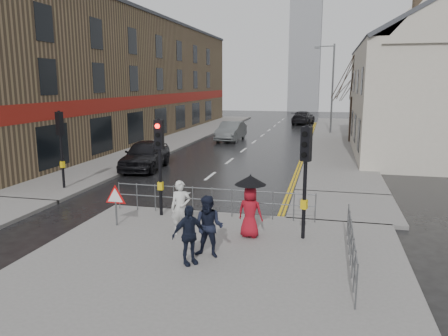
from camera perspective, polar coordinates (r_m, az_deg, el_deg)
The scene contains 24 objects.
ground at distance 15.57m, azimuth -9.13°, elevation -6.72°, with size 120.00×120.00×0.00m, color black.
near_pavement at distance 11.52m, azimuth -1.79°, elevation -12.76°, with size 10.00×9.00×0.14m, color #605E5B.
left_pavement at distance 38.94m, azimuth -5.04°, elevation 4.20°, with size 4.00×44.00×0.14m, color #605E5B.
right_pavement at distance 38.94m, azimuth 14.45°, elevation 3.89°, with size 4.00×40.00×0.14m, color #605E5B.
pavement_bridge_right at distance 17.31m, azimuth 15.36°, elevation -4.91°, with size 4.00×4.20×0.14m, color #605E5B.
building_left_terrace at distance 39.85m, azimuth -13.30°, elevation 11.22°, with size 8.00×42.00×10.00m, color brown.
building_right_cream at distance 32.26m, azimuth 24.99°, elevation 10.19°, with size 9.00×16.40×10.10m.
church_tower at distance 75.90m, azimuth 10.54°, elevation 14.17°, with size 5.00×5.00×18.00m, color gray.
traffic_signal_near_left at distance 15.11m, azimuth -8.43°, elevation 2.34°, with size 0.28×0.27×3.40m.
traffic_signal_near_right at distance 12.87m, azimuth 10.61°, elevation 0.75°, with size 0.34×0.33×3.40m.
traffic_signal_far_left at distance 20.25m, azimuth -20.57°, elevation 3.97°, with size 0.34×0.33×3.40m.
guard_railing_front at distance 15.26m, azimuth -1.57°, elevation -3.58°, with size 7.14×0.04×1.00m.
guard_railing_side at distance 11.60m, azimuth 16.36°, elevation -8.93°, with size 0.04×4.54×1.00m.
warning_sign at distance 14.56m, azimuth -13.99°, elevation -3.90°, with size 0.80×0.07×1.35m.
street_lamp at distance 41.65m, azimuth 13.76°, elevation 10.77°, with size 1.83×0.25×8.00m.
tree_near at distance 35.70m, azimuth 16.55°, elevation 11.32°, with size 2.40×2.40×6.58m.
tree_far at distance 43.71m, azimuth 16.64°, elevation 10.26°, with size 2.40×2.40×5.64m.
pedestrian_a at distance 13.46m, azimuth -5.67°, elevation -5.16°, with size 0.61×0.40×1.66m, color silver.
pedestrian_b at distance 11.66m, azimuth -1.99°, elevation -7.68°, with size 0.81×0.63×1.67m, color black.
pedestrian_with_umbrella at distance 13.07m, azimuth 3.44°, elevation -4.50°, with size 0.96×0.96×1.90m.
pedestrian_d at distance 11.26m, azimuth -4.64°, elevation -8.71°, with size 0.91×0.38×1.56m, color black.
car_parked at distance 24.52m, azimuth -10.26°, elevation 1.72°, with size 1.90×4.71×1.61m, color black.
car_mid at distance 36.16m, azimuth 0.91°, elevation 4.84°, with size 1.64×4.70×1.55m, color #4B4F51.
car_far at distance 51.48m, azimuth 10.30°, elevation 6.50°, with size 2.08×5.12×1.49m, color black.
Camera 1 is at (5.80, -13.65, 4.73)m, focal length 35.00 mm.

